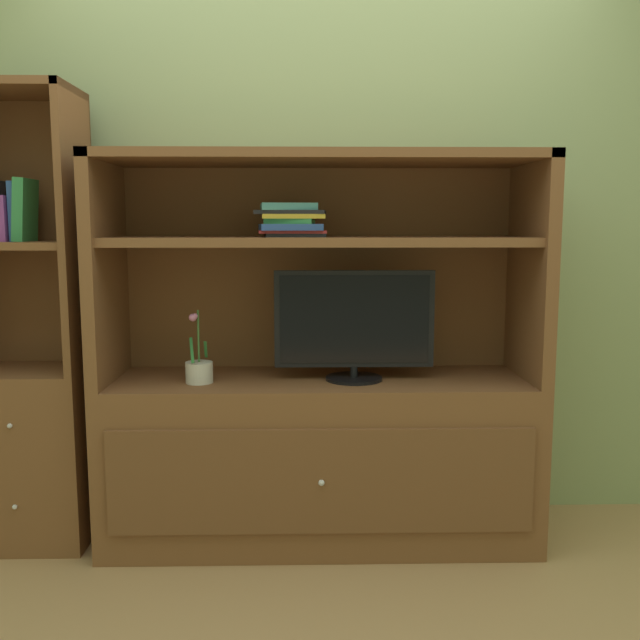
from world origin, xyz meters
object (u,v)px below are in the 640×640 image
tv_monitor (354,324)px  magazine_stack (291,221)px  potted_plant (199,370)px  bookshelf_tall (30,397)px  upright_book_row (0,211)px  media_console (320,419)px

tv_monitor → magazine_stack: (-0.26, 0.04, 0.42)m
tv_monitor → potted_plant: tv_monitor is taller
tv_monitor → potted_plant: size_ratio=2.20×
bookshelf_tall → upright_book_row: (-0.07, -0.01, 0.76)m
upright_book_row → tv_monitor: bearing=-1.6°
magazine_stack → media_console: bearing=3.4°
media_console → magazine_stack: size_ratio=5.44×
magazine_stack → upright_book_row: 1.16m
media_console → bookshelf_tall: size_ratio=0.96×
magazine_stack → potted_plant: bearing=-168.5°
media_console → potted_plant: size_ratio=6.03×
media_console → potted_plant: 0.55m
bookshelf_tall → upright_book_row: 0.77m
tv_monitor → upright_book_row: bearing=178.4°
potted_plant → magazine_stack: magazine_stack is taller
bookshelf_tall → media_console: bearing=-0.2°
potted_plant → tv_monitor: bearing=3.4°
potted_plant → bookshelf_tall: (-0.72, 0.09, -0.13)m
bookshelf_tall → magazine_stack: bearing=-0.5°
upright_book_row → magazine_stack: bearing=-0.1°
tv_monitor → upright_book_row: 1.49m
media_console → bookshelf_tall: bearing=179.8°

